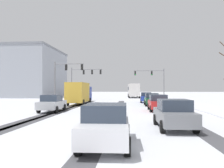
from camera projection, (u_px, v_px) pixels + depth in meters
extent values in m
cube|color=#4C4C51|center=(169.00, 112.00, 20.53)|extent=(1.07, 36.98, 0.01)
cube|color=#4C4C51|center=(56.00, 111.00, 21.41)|extent=(1.00, 36.98, 0.01)
cube|color=#4C4C51|center=(62.00, 111.00, 21.36)|extent=(0.99, 36.98, 0.01)
cube|color=#4C4C51|center=(115.00, 112.00, 20.95)|extent=(0.95, 36.98, 0.01)
cylinder|color=slate|center=(72.00, 84.00, 44.59)|extent=(0.18, 0.18, 6.50)
cylinder|color=slate|center=(87.00, 69.00, 44.19)|extent=(6.34, 0.53, 0.12)
cube|color=black|center=(84.00, 72.00, 44.27)|extent=(0.33, 0.26, 0.90)
sphere|color=black|center=(84.00, 71.00, 44.44)|extent=(0.20, 0.20, 0.20)
sphere|color=black|center=(84.00, 72.00, 44.43)|extent=(0.20, 0.20, 0.20)
sphere|color=green|center=(84.00, 74.00, 44.42)|extent=(0.20, 0.20, 0.20)
cube|color=black|center=(92.00, 72.00, 44.02)|extent=(0.33, 0.26, 0.90)
sphere|color=black|center=(92.00, 71.00, 44.18)|extent=(0.20, 0.20, 0.20)
sphere|color=black|center=(92.00, 72.00, 44.18)|extent=(0.20, 0.20, 0.20)
sphere|color=green|center=(92.00, 74.00, 44.17)|extent=(0.20, 0.20, 0.20)
cube|color=black|center=(101.00, 72.00, 43.77)|extent=(0.33, 0.26, 0.90)
sphere|color=black|center=(101.00, 71.00, 43.93)|extent=(0.20, 0.20, 0.20)
sphere|color=black|center=(101.00, 72.00, 43.92)|extent=(0.20, 0.20, 0.20)
sphere|color=green|center=(101.00, 74.00, 43.92)|extent=(0.20, 0.20, 0.20)
cylinder|color=slate|center=(55.00, 82.00, 34.62)|extent=(0.18, 0.18, 6.50)
cylinder|color=slate|center=(69.00, 64.00, 34.32)|extent=(4.68, 0.47, 0.12)
cube|color=black|center=(66.00, 67.00, 34.38)|extent=(0.34, 0.26, 0.90)
sphere|color=black|center=(67.00, 66.00, 34.55)|extent=(0.20, 0.20, 0.20)
sphere|color=black|center=(67.00, 68.00, 34.54)|extent=(0.20, 0.20, 0.20)
sphere|color=green|center=(67.00, 69.00, 34.53)|extent=(0.20, 0.20, 0.20)
cube|color=black|center=(82.00, 67.00, 33.98)|extent=(0.34, 0.26, 0.90)
sphere|color=black|center=(82.00, 65.00, 34.15)|extent=(0.20, 0.20, 0.20)
sphere|color=black|center=(82.00, 67.00, 34.14)|extent=(0.20, 0.20, 0.20)
sphere|color=green|center=(82.00, 69.00, 34.13)|extent=(0.20, 0.20, 0.20)
cylinder|color=slate|center=(164.00, 84.00, 47.02)|extent=(0.18, 0.18, 6.50)
cylinder|color=slate|center=(149.00, 71.00, 47.31)|extent=(6.48, 0.19, 0.12)
cube|color=black|center=(152.00, 73.00, 47.25)|extent=(0.32, 0.24, 0.90)
sphere|color=black|center=(152.00, 72.00, 47.10)|extent=(0.20, 0.20, 0.20)
sphere|color=black|center=(152.00, 73.00, 47.09)|extent=(0.20, 0.20, 0.20)
sphere|color=green|center=(152.00, 75.00, 47.09)|extent=(0.20, 0.20, 0.20)
cube|color=black|center=(135.00, 73.00, 47.50)|extent=(0.32, 0.24, 0.90)
sphere|color=black|center=(135.00, 72.00, 47.35)|extent=(0.20, 0.20, 0.20)
sphere|color=black|center=(135.00, 73.00, 47.34)|extent=(0.20, 0.20, 0.20)
sphere|color=green|center=(135.00, 75.00, 47.34)|extent=(0.20, 0.20, 0.20)
cube|color=#233899|center=(146.00, 98.00, 34.78)|extent=(1.89, 4.18, 0.70)
cube|color=#2D3847|center=(146.00, 94.00, 34.65)|extent=(1.65, 1.97, 0.60)
cylinder|color=black|center=(141.00, 100.00, 36.14)|extent=(0.25, 0.65, 0.64)
cylinder|color=black|center=(151.00, 100.00, 35.93)|extent=(0.25, 0.65, 0.64)
cylinder|color=black|center=(141.00, 101.00, 33.62)|extent=(0.25, 0.65, 0.64)
cylinder|color=black|center=(152.00, 101.00, 33.41)|extent=(0.25, 0.65, 0.64)
cube|color=#194C2D|center=(152.00, 100.00, 28.37)|extent=(1.74, 4.11, 0.70)
cube|color=#2D3847|center=(152.00, 96.00, 28.24)|extent=(1.58, 1.91, 0.60)
cylinder|color=black|center=(145.00, 103.00, 29.70)|extent=(0.23, 0.64, 0.64)
cylinder|color=black|center=(157.00, 103.00, 29.56)|extent=(0.23, 0.64, 0.64)
cylinder|color=black|center=(146.00, 104.00, 27.17)|extent=(0.23, 0.64, 0.64)
cylinder|color=black|center=(159.00, 104.00, 27.03)|extent=(0.23, 0.64, 0.64)
cube|color=red|center=(158.00, 104.00, 21.62)|extent=(1.73, 4.11, 0.70)
cube|color=#2D3847|center=(158.00, 98.00, 21.49)|extent=(1.57, 1.91, 0.60)
cylinder|color=black|center=(149.00, 107.00, 22.95)|extent=(0.22, 0.64, 0.64)
cylinder|color=black|center=(164.00, 107.00, 22.81)|extent=(0.22, 0.64, 0.64)
cylinder|color=black|center=(151.00, 109.00, 20.42)|extent=(0.22, 0.64, 0.64)
cylinder|color=black|center=(168.00, 109.00, 20.28)|extent=(0.22, 0.64, 0.64)
cube|color=#B7BABF|center=(52.00, 105.00, 20.91)|extent=(1.77, 4.13, 0.70)
cube|color=#2D3847|center=(52.00, 98.00, 20.77)|extent=(1.59, 1.93, 0.60)
cylinder|color=black|center=(49.00, 107.00, 22.22)|extent=(0.23, 0.64, 0.64)
cylinder|color=black|center=(64.00, 107.00, 22.11)|extent=(0.23, 0.64, 0.64)
cylinder|color=black|center=(39.00, 110.00, 19.68)|extent=(0.23, 0.64, 0.64)
cylinder|color=black|center=(56.00, 110.00, 19.58)|extent=(0.23, 0.64, 0.64)
cube|color=slate|center=(174.00, 117.00, 12.04)|extent=(1.77, 4.13, 0.70)
cube|color=#2D3847|center=(174.00, 105.00, 11.90)|extent=(1.59, 1.93, 0.60)
cylinder|color=black|center=(156.00, 120.00, 13.35)|extent=(0.23, 0.64, 0.64)
cylinder|color=black|center=(182.00, 120.00, 13.25)|extent=(0.23, 0.64, 0.64)
cylinder|color=black|center=(163.00, 127.00, 10.81)|extent=(0.23, 0.64, 0.64)
cylinder|color=black|center=(196.00, 127.00, 10.71)|extent=(0.23, 0.64, 0.64)
cube|color=silver|center=(106.00, 128.00, 8.45)|extent=(1.78, 4.13, 0.70)
cube|color=#2D3847|center=(106.00, 112.00, 8.31)|extent=(1.60, 1.93, 0.60)
cylinder|color=black|center=(91.00, 131.00, 9.76)|extent=(0.23, 0.64, 0.64)
cylinder|color=black|center=(127.00, 131.00, 9.66)|extent=(0.23, 0.64, 0.64)
cylinder|color=black|center=(78.00, 146.00, 7.22)|extent=(0.23, 0.64, 0.64)
cylinder|color=black|center=(127.00, 146.00, 7.12)|extent=(0.23, 0.64, 0.64)
cube|color=silver|center=(133.00, 90.00, 54.79)|extent=(2.79, 11.06, 2.90)
cube|color=#283342|center=(133.00, 88.00, 54.80)|extent=(2.81, 10.18, 0.90)
cylinder|color=black|center=(139.00, 96.00, 50.85)|extent=(0.33, 0.97, 0.96)
cylinder|color=black|center=(129.00, 96.00, 50.98)|extent=(0.33, 0.97, 0.96)
cylinder|color=black|center=(137.00, 95.00, 57.99)|extent=(0.33, 0.97, 0.96)
cylinder|color=black|center=(128.00, 95.00, 58.12)|extent=(0.33, 0.97, 0.96)
cube|color=#233899|center=(84.00, 94.00, 33.23)|extent=(2.11, 2.21, 2.10)
cube|color=gold|center=(78.00, 92.00, 29.55)|extent=(2.22, 5.21, 2.60)
cylinder|color=black|center=(76.00, 101.00, 32.85)|extent=(0.28, 0.84, 0.84)
cylinder|color=black|center=(90.00, 101.00, 32.68)|extent=(0.28, 0.84, 0.84)
cylinder|color=black|center=(67.00, 103.00, 28.18)|extent=(0.28, 0.84, 0.84)
cylinder|color=black|center=(83.00, 103.00, 28.01)|extent=(0.28, 0.84, 0.84)
cube|color=#9399A3|center=(7.00, 74.00, 60.09)|extent=(28.10, 19.47, 12.43)
cube|color=slate|center=(7.00, 51.00, 60.23)|extent=(28.40, 19.77, 0.50)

